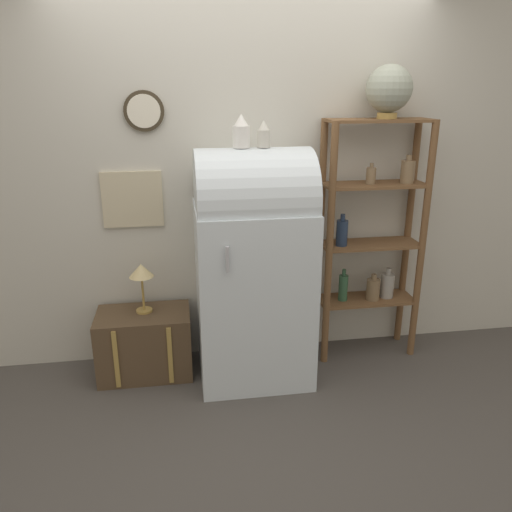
# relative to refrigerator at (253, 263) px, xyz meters

# --- Properties ---
(ground_plane) EXTENTS (12.00, 12.00, 0.00)m
(ground_plane) POSITION_rel_refrigerator_xyz_m (0.00, -0.22, -0.81)
(ground_plane) COLOR #4C4742
(wall_back) EXTENTS (7.00, 0.09, 2.70)m
(wall_back) POSITION_rel_refrigerator_xyz_m (-0.00, 0.36, 0.54)
(wall_back) COLOR beige
(wall_back) RESTS_ON ground_plane
(refrigerator) EXTENTS (0.75, 0.70, 1.57)m
(refrigerator) POSITION_rel_refrigerator_xyz_m (0.00, 0.00, 0.00)
(refrigerator) COLOR silver
(refrigerator) RESTS_ON ground_plane
(suitcase_trunk) EXTENTS (0.64, 0.40, 0.46)m
(suitcase_trunk) POSITION_rel_refrigerator_xyz_m (-0.75, 0.10, -0.59)
(suitcase_trunk) COLOR brown
(suitcase_trunk) RESTS_ON ground_plane
(shelf_unit) EXTENTS (0.73, 0.29, 1.72)m
(shelf_unit) POSITION_rel_refrigerator_xyz_m (0.88, 0.16, 0.12)
(shelf_unit) COLOR brown
(shelf_unit) RESTS_ON ground_plane
(globe) EXTENTS (0.30, 0.30, 0.34)m
(globe) POSITION_rel_refrigerator_xyz_m (0.92, 0.15, 1.09)
(globe) COLOR #AD8942
(globe) RESTS_ON shelf_unit
(vase_left) EXTENTS (0.10, 0.10, 0.20)m
(vase_left) POSITION_rel_refrigerator_xyz_m (-0.07, -0.00, 0.85)
(vase_left) COLOR white
(vase_left) RESTS_ON refrigerator
(vase_center) EXTENTS (0.08, 0.08, 0.16)m
(vase_center) POSITION_rel_refrigerator_xyz_m (0.07, -0.01, 0.83)
(vase_center) COLOR beige
(vase_center) RESTS_ON refrigerator
(desk_lamp) EXTENTS (0.16, 0.16, 0.35)m
(desk_lamp) POSITION_rel_refrigerator_xyz_m (-0.74, 0.13, -0.08)
(desk_lamp) COLOR #AD8942
(desk_lamp) RESTS_ON suitcase_trunk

